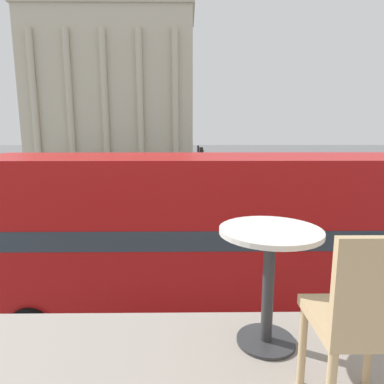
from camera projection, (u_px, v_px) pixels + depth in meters
name	position (u px, v px, depth m)	size (l,w,h in m)	color
double_decker_bus	(219.00, 231.00, 8.53)	(11.39, 2.71, 4.20)	black
cafe_dining_table	(269.00, 260.00, 2.02)	(0.60, 0.60, 0.73)	#2D2D30
cafe_chair_0	(365.00, 318.00, 1.44)	(0.40, 0.40, 0.91)	tan
plaza_building_left	(113.00, 88.00, 52.48)	(24.94, 12.10, 21.79)	beige
traffic_light_near	(52.00, 191.00, 14.42)	(0.42, 0.24, 3.39)	black
traffic_light_mid	(199.00, 169.00, 19.87)	(0.42, 0.24, 3.89)	black
pedestrian_yellow	(240.00, 183.00, 24.17)	(0.32, 0.32, 1.78)	#282B33
pedestrian_olive	(266.00, 180.00, 25.41)	(0.32, 0.32, 1.83)	#282B33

